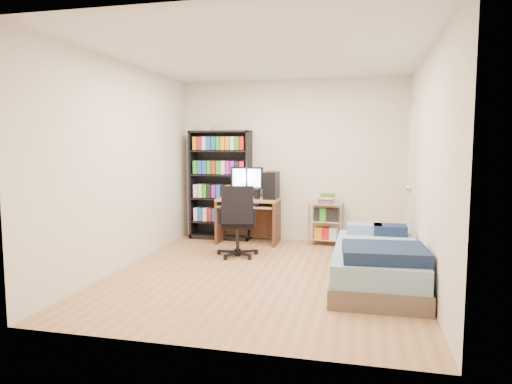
% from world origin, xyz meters
% --- Properties ---
extents(room, '(3.58, 4.08, 2.58)m').
position_xyz_m(room, '(0.00, 0.00, 1.25)').
color(room, '#AD8056').
rests_on(room, ground).
extents(media_shelf, '(0.97, 0.32, 1.79)m').
position_xyz_m(media_shelf, '(-1.11, 1.84, 0.89)').
color(media_shelf, black).
rests_on(media_shelf, room).
extents(computer_desk, '(0.92, 0.53, 1.16)m').
position_xyz_m(computer_desk, '(-0.51, 1.66, 0.63)').
color(computer_desk, '#A28453').
rests_on(computer_desk, room).
extents(office_chair, '(0.71, 0.71, 0.97)m').
position_xyz_m(office_chair, '(-0.53, 0.74, 0.31)').
color(office_chair, black).
rests_on(office_chair, room).
extents(wire_cart, '(0.51, 0.39, 0.78)m').
position_xyz_m(wire_cart, '(0.57, 1.78, 0.51)').
color(wire_cart, silver).
rests_on(wire_cart, room).
extents(bed, '(0.93, 1.86, 0.53)m').
position_xyz_m(bed, '(1.27, -0.10, 0.23)').
color(bed, brown).
rests_on(bed, room).
extents(door, '(0.12, 0.80, 2.00)m').
position_xyz_m(door, '(1.72, 1.35, 1.00)').
color(door, silver).
rests_on(door, room).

